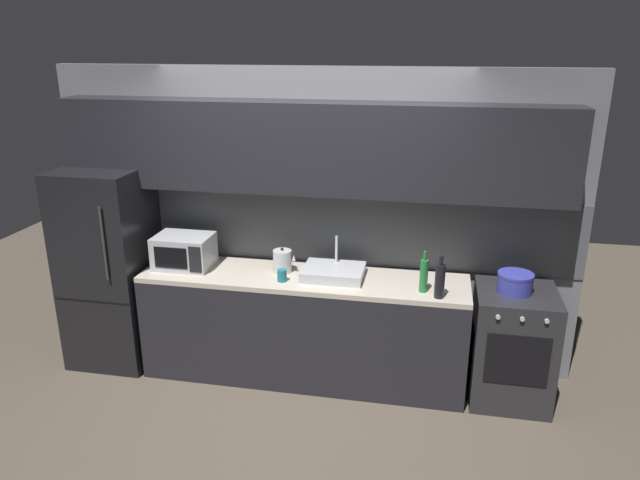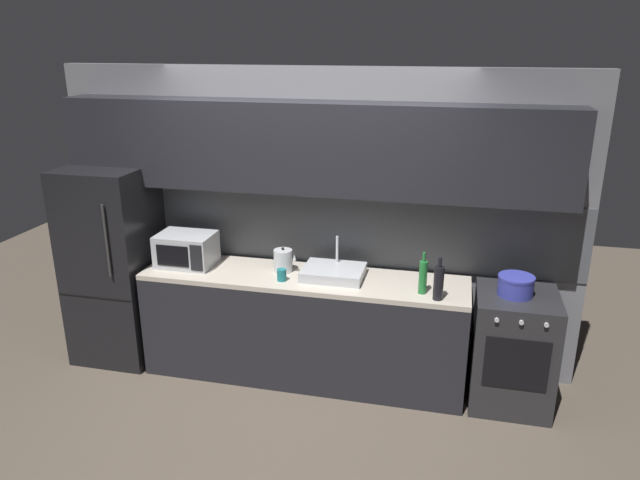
% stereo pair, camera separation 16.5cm
% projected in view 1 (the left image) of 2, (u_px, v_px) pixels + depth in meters
% --- Properties ---
extents(ground_plane, '(10.00, 10.00, 0.00)m').
position_uv_depth(ground_plane, '(276.00, 441.00, 4.18)').
color(ground_plane, '#4C4238').
extents(back_wall, '(4.36, 0.44, 2.50)m').
position_uv_depth(back_wall, '(310.00, 188.00, 4.79)').
color(back_wall, slate).
rests_on(back_wall, ground).
extents(counter_run, '(2.62, 0.60, 0.90)m').
position_uv_depth(counter_run, '(304.00, 327.00, 4.87)').
color(counter_run, black).
rests_on(counter_run, ground).
extents(refrigerator, '(0.68, 0.69, 1.70)m').
position_uv_depth(refrigerator, '(110.00, 267.00, 5.05)').
color(refrigerator, black).
rests_on(refrigerator, ground).
extents(oven_range, '(0.60, 0.62, 0.90)m').
position_uv_depth(oven_range, '(512.00, 346.00, 4.57)').
color(oven_range, '#232326').
rests_on(oven_range, ground).
extents(microwave, '(0.46, 0.35, 0.27)m').
position_uv_depth(microwave, '(184.00, 251.00, 4.88)').
color(microwave, '#A8AAAF').
rests_on(microwave, counter_run).
extents(sink_basin, '(0.48, 0.38, 0.30)m').
position_uv_depth(sink_basin, '(333.00, 272.00, 4.70)').
color(sink_basin, '#ADAFB5').
rests_on(sink_basin, counter_run).
extents(kettle, '(0.19, 0.15, 0.21)m').
position_uv_depth(kettle, '(283.00, 261.00, 4.78)').
color(kettle, '#B7BABF').
rests_on(kettle, counter_run).
extents(wine_bottle_dark, '(0.07, 0.07, 0.32)m').
position_uv_depth(wine_bottle_dark, '(440.00, 281.00, 4.29)').
color(wine_bottle_dark, black).
rests_on(wine_bottle_dark, counter_run).
extents(wine_bottle_green, '(0.06, 0.06, 0.32)m').
position_uv_depth(wine_bottle_green, '(424.00, 275.00, 4.39)').
color(wine_bottle_green, '#1E6B2D').
rests_on(wine_bottle_green, counter_run).
extents(mug_teal, '(0.07, 0.07, 0.10)m').
position_uv_depth(mug_teal, '(282.00, 275.00, 4.61)').
color(mug_teal, '#19666B').
rests_on(mug_teal, counter_run).
extents(cooking_pot, '(0.26, 0.26, 0.15)m').
position_uv_depth(cooking_pot, '(515.00, 283.00, 4.40)').
color(cooking_pot, '#333899').
rests_on(cooking_pot, oven_range).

